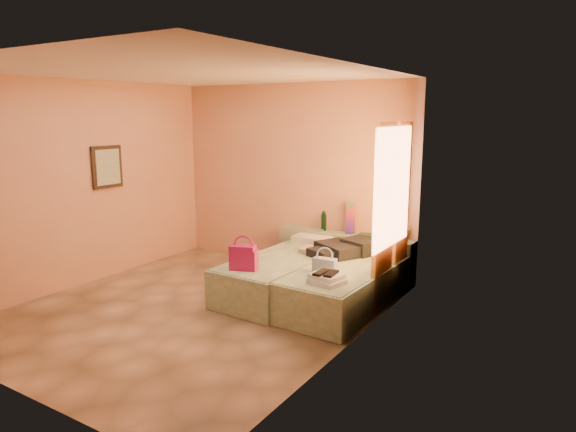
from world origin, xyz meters
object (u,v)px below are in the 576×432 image
object	(u,v)px
water_bottle	(324,221)
towel_stack	(327,279)
headboard_ledge	(344,255)
magenta_handbag	(244,257)
flower_vase	(402,231)
green_book	(366,235)
blue_handbag	(325,266)
bed_right	(346,287)
bed_left	(284,275)

from	to	relation	value
water_bottle	towel_stack	distance (m)	1.99
headboard_ledge	water_bottle	xyz separation A→B (m)	(-0.35, 0.02, 0.46)
water_bottle	magenta_handbag	bearing A→B (deg)	-94.45
towel_stack	flower_vase	bearing A→B (deg)	82.44
water_bottle	green_book	world-z (taller)	water_bottle
water_bottle	blue_handbag	size ratio (longest dim) A/B	1.02
green_book	flower_vase	distance (m)	0.53
green_book	bed_right	bearing A→B (deg)	-90.05
headboard_ledge	blue_handbag	bearing A→B (deg)	-73.84
headboard_ledge	flower_vase	distance (m)	0.96
bed_right	blue_handbag	xyz separation A→B (m)	(-0.12, -0.33, 0.34)
headboard_ledge	magenta_handbag	world-z (taller)	magenta_handbag
green_book	headboard_ledge	bearing A→B (deg)	172.82
water_bottle	green_book	bearing A→B (deg)	0.38
magenta_handbag	headboard_ledge	bearing A→B (deg)	55.05
headboard_ledge	flower_vase	size ratio (longest dim) A/B	7.44
bed_right	blue_handbag	bearing A→B (deg)	-108.72
towel_stack	blue_handbag	bearing A→B (deg)	122.24
bed_left	flower_vase	size ratio (longest dim) A/B	7.26
water_bottle	flower_vase	world-z (taller)	water_bottle
flower_vase	towel_stack	world-z (taller)	flower_vase
green_book	flower_vase	xyz separation A→B (m)	(0.52, 0.02, 0.12)
bed_left	water_bottle	size ratio (longest dim) A/B	7.15
bed_right	water_bottle	size ratio (longest dim) A/B	7.15
bed_right	green_book	distance (m)	1.17
flower_vase	green_book	bearing A→B (deg)	-177.69
blue_handbag	towel_stack	xyz separation A→B (m)	(0.21, -0.33, -0.04)
bed_right	green_book	bearing A→B (deg)	102.48
bed_left	magenta_handbag	world-z (taller)	magenta_handbag
bed_right	flower_vase	distance (m)	1.26
bed_left	bed_right	distance (m)	0.90
bed_left	magenta_handbag	size ratio (longest dim) A/B	6.25
towel_stack	bed_right	bearing A→B (deg)	97.10
flower_vase	water_bottle	bearing A→B (deg)	-178.77
bed_left	green_book	bearing A→B (deg)	58.88
green_book	bed_left	bearing A→B (deg)	-133.65
water_bottle	blue_handbag	distance (m)	1.60
blue_handbag	towel_stack	world-z (taller)	blue_handbag
magenta_handbag	blue_handbag	bearing A→B (deg)	4.09
green_book	towel_stack	size ratio (longest dim) A/B	0.55
water_bottle	blue_handbag	xyz separation A→B (m)	(0.75, -1.40, -0.20)
bed_left	blue_handbag	size ratio (longest dim) A/B	7.28
towel_stack	magenta_handbag	bearing A→B (deg)	-176.77
bed_right	blue_handbag	distance (m)	0.49
bed_left	water_bottle	bearing A→B (deg)	90.42
bed_left	magenta_handbag	distance (m)	0.83
flower_vase	bed_right	bearing A→B (deg)	-106.08
bed_left	bed_right	world-z (taller)	same
headboard_ledge	green_book	xyz separation A→B (m)	(0.32, 0.02, 0.34)
magenta_handbag	flower_vase	bearing A→B (deg)	34.26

